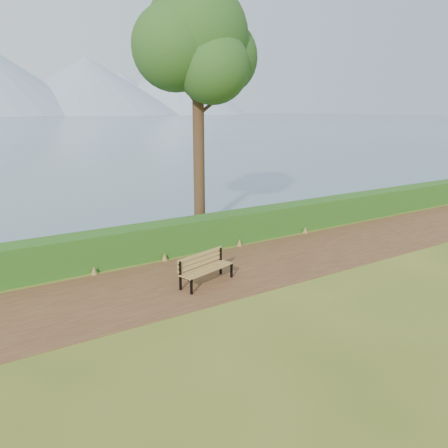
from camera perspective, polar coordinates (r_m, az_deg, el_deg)
ground at (r=11.96m, az=1.27°, el=-6.64°), size 140.00×140.00×0.00m
path at (r=12.19m, az=0.48°, el=-6.18°), size 40.00×3.40×0.01m
hedge at (r=13.92m, az=-4.67°, el=-1.41°), size 32.00×0.85×1.00m
bench at (r=11.25m, az=-2.57°, el=-5.55°), size 1.65×0.87×0.79m
tree at (r=15.92m, az=-3.54°, el=22.54°), size 4.57×3.81×8.79m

